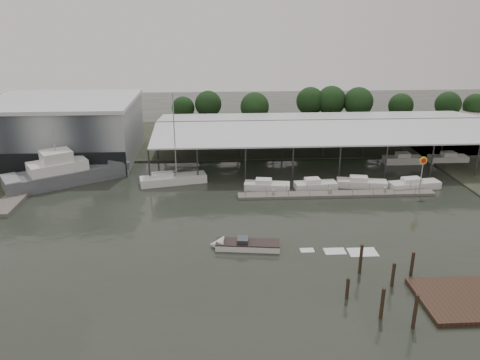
{
  "coord_description": "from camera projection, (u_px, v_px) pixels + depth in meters",
  "views": [
    {
      "loc": [
        -2.19,
        -50.66,
        24.85
      ],
      "look_at": [
        1.32,
        10.38,
        2.5
      ],
      "focal_mm": 35.0,
      "sensor_mm": 36.0,
      "label": 1
    }
  ],
  "objects": [
    {
      "name": "speedboat_underway",
      "position": [
        242.0,
        245.0,
        51.57
      ],
      "size": [
        18.69,
        4.38,
        2.0
      ],
      "rotation": [
        0.0,
        0.0,
        3.01
      ],
      "color": "silver",
      "rests_on": "ground"
    },
    {
      "name": "mooring_pilings",
      "position": [
        385.0,
        285.0,
        42.81
      ],
      "size": [
        7.74,
        9.03,
        3.77
      ],
      "color": "#322419",
      "rests_on": "ground"
    },
    {
      "name": "white_sailboat",
      "position": [
        172.0,
        179.0,
        70.79
      ],
      "size": [
        10.25,
        4.71,
        13.96
      ],
      "rotation": [
        0.0,
        0.0,
        0.22
      ],
      "color": "silver",
      "rests_on": "ground"
    },
    {
      "name": "horizon_tree_line",
      "position": [
        329.0,
        104.0,
        100.33
      ],
      "size": [
        68.79,
        10.7,
        9.51
      ],
      "color": "black",
      "rests_on": "ground"
    },
    {
      "name": "trawler_dock",
      "position": [
        23.0,
        190.0,
        67.58
      ],
      "size": [
        3.0,
        18.0,
        0.5
      ],
      "color": "#645F58",
      "rests_on": "ground"
    },
    {
      "name": "covered_boat_shed",
      "position": [
        324.0,
        124.0,
        81.22
      ],
      "size": [
        58.24,
        24.0,
        6.96
      ],
      "color": "silver",
      "rests_on": "ground"
    },
    {
      "name": "moored_cruiser_3",
      "position": [
        414.0,
        184.0,
        68.8
      ],
      "size": [
        7.8,
        3.25,
        1.7
      ],
      "rotation": [
        0.0,
        0.0,
        0.14
      ],
      "color": "silver",
      "rests_on": "ground"
    },
    {
      "name": "grey_trawler",
      "position": [
        67.0,
        172.0,
        70.91
      ],
      "size": [
        18.06,
        13.62,
        8.84
      ],
      "rotation": [
        0.0,
        0.0,
        0.54
      ],
      "color": "slate",
      "rests_on": "ground"
    },
    {
      "name": "moored_cruiser_0",
      "position": [
        267.0,
        186.0,
        68.33
      ],
      "size": [
        6.86,
        3.21,
        1.7
      ],
      "rotation": [
        0.0,
        0.0,
        -0.16
      ],
      "color": "silver",
      "rests_on": "ground"
    },
    {
      "name": "moored_cruiser_2",
      "position": [
        361.0,
        183.0,
        69.39
      ],
      "size": [
        7.52,
        3.58,
        1.7
      ],
      "rotation": [
        0.0,
        0.0,
        -0.2
      ],
      "color": "silver",
      "rests_on": "ground"
    },
    {
      "name": "floating_dock",
      "position": [
        336.0,
        194.0,
        66.27
      ],
      "size": [
        28.0,
        2.0,
        1.4
      ],
      "color": "#645F58",
      "rests_on": "ground"
    },
    {
      "name": "moored_cruiser_1",
      "position": [
        315.0,
        185.0,
        68.57
      ],
      "size": [
        6.34,
        2.71,
        1.7
      ],
      "rotation": [
        0.0,
        0.0,
        0.08
      ],
      "color": "silver",
      "rests_on": "ground"
    },
    {
      "name": "storage_warehouse",
      "position": [
        65.0,
        130.0,
        80.9
      ],
      "size": [
        24.5,
        20.5,
        10.5
      ],
      "color": "#959B9E",
      "rests_on": "ground"
    },
    {
      "name": "ground",
      "position": [
        234.0,
        229.0,
        56.15
      ],
      "size": [
        200.0,
        200.0,
        0.0
      ],
      "primitive_type": "plane",
      "color": "#262B23",
      "rests_on": "ground"
    },
    {
      "name": "land_strip_far",
      "position": [
        225.0,
        138.0,
        95.5
      ],
      "size": [
        140.0,
        30.0,
        0.3
      ],
      "color": "#393E2E",
      "rests_on": "ground"
    },
    {
      "name": "shell_fuel_sign",
      "position": [
        422.0,
        168.0,
        65.63
      ],
      "size": [
        1.1,
        0.18,
        5.55
      ],
      "color": "#95979A",
      "rests_on": "ground"
    }
  ]
}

